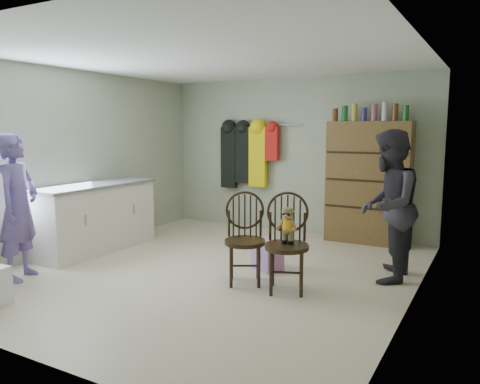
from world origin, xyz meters
The scene contains 10 objects.
ground_plane centered at (0.00, 0.00, 0.00)m, with size 5.00×5.00×0.00m, color beige.
room_walls centered at (0.00, 0.53, 1.58)m, with size 5.00×5.00×5.00m.
counter centered at (-1.95, 0.00, 0.47)m, with size 0.64×1.86×0.94m.
chair_front centered at (1.03, -0.18, 0.59)m, with size 0.60×0.60×1.04m.
chair_far centered at (0.51, -0.17, 0.54)m, with size 0.61×0.61×1.01m.
striped_bag centered at (0.54, 0.37, 0.17)m, with size 0.33×0.26×0.35m, color pink.
person_left centered at (-1.77, -1.30, 0.82)m, with size 0.60×0.39×1.65m, color #69569E.
person_right centered at (1.87, 0.66, 0.85)m, with size 0.82×0.64×1.69m, color #2D2B33.
dresser centered at (1.25, 2.30, 0.91)m, with size 1.20×0.39×2.06m.
coat_rack centered at (-0.83, 2.38, 1.25)m, with size 1.42×0.12×1.09m.
Camera 1 is at (2.92, -4.60, 1.71)m, focal length 35.00 mm.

